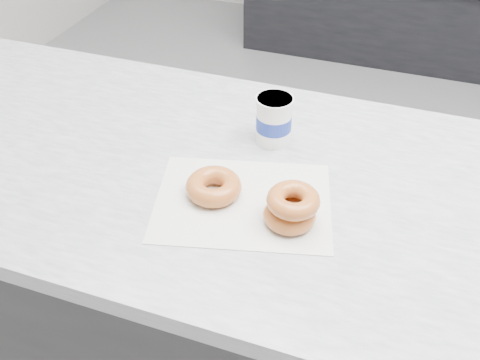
# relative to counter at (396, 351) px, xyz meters

# --- Properties ---
(ground) EXTENTS (5.00, 5.00, 0.00)m
(ground) POSITION_rel_counter_xyz_m (0.00, 0.60, -0.45)
(ground) COLOR gray
(ground) RESTS_ON ground
(counter) EXTENTS (3.06, 0.76, 0.90)m
(counter) POSITION_rel_counter_xyz_m (0.00, 0.00, 0.00)
(counter) COLOR #333335
(counter) RESTS_ON ground
(wax_paper) EXTENTS (0.39, 0.34, 0.00)m
(wax_paper) POSITION_rel_counter_xyz_m (-0.37, -0.08, 0.45)
(wax_paper) COLOR silver
(wax_paper) RESTS_ON counter
(donut_single) EXTENTS (0.12, 0.12, 0.04)m
(donut_single) POSITION_rel_counter_xyz_m (-0.43, -0.08, 0.47)
(donut_single) COLOR #BB6933
(donut_single) RESTS_ON wax_paper
(donut_stack) EXTENTS (0.13, 0.13, 0.07)m
(donut_stack) POSITION_rel_counter_xyz_m (-0.26, -0.11, 0.48)
(donut_stack) COLOR #BB6933
(donut_stack) RESTS_ON wax_paper
(coffee_cup) EXTENTS (0.10, 0.10, 0.11)m
(coffee_cup) POSITION_rel_counter_xyz_m (-0.37, 0.13, 0.50)
(coffee_cup) COLOR white
(coffee_cup) RESTS_ON counter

